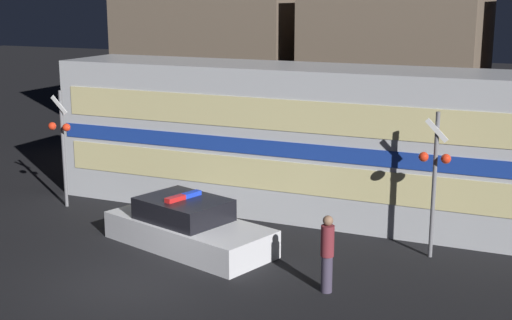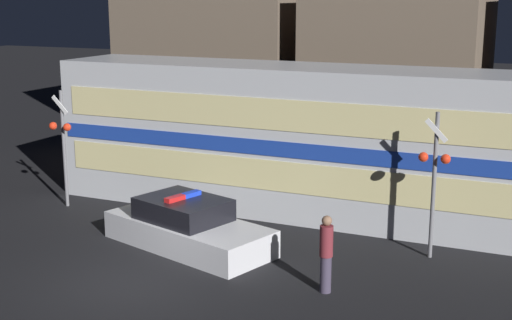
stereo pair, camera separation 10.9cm
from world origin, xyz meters
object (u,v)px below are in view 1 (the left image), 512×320
police_car (188,228)px  crossing_signal_near (434,173)px  train (315,141)px  pedestrian (327,253)px

police_car → crossing_signal_near: size_ratio=1.35×
train → police_car: train is taller
train → police_car: (-2.00, -4.15, -1.68)m
train → crossing_signal_near: train is taller
police_car → crossing_signal_near: crossing_signal_near is taller
police_car → pedestrian: bearing=-0.3°
train → crossing_signal_near: (3.93, -2.39, -0.01)m
police_car → pedestrian: pedestrian is taller
crossing_signal_near → police_car: bearing=-163.4°
police_car → crossing_signal_near: bearing=33.5°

